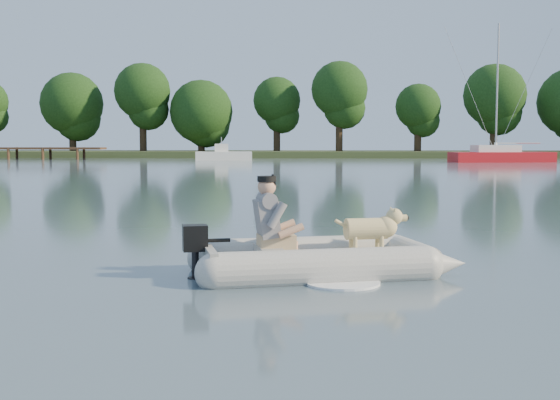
{
  "coord_description": "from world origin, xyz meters",
  "views": [
    {
      "loc": [
        0.67,
        -8.08,
        1.55
      ],
      "look_at": [
        0.29,
        1.53,
        0.75
      ],
      "focal_mm": 45.0,
      "sensor_mm": 36.0,
      "label": 1
    }
  ],
  "objects_px": {
    "dock": "(1,153)",
    "sailboat": "(500,156)",
    "man": "(268,216)",
    "motorboat": "(224,149)",
    "dinghy": "(321,229)",
    "dog": "(366,233)"
  },
  "relations": [
    {
      "from": "dock",
      "to": "dog",
      "type": "relative_size",
      "value": 21.66
    },
    {
      "from": "dog",
      "to": "dock",
      "type": "bearing_deg",
      "value": 103.76
    },
    {
      "from": "dinghy",
      "to": "dog",
      "type": "relative_size",
      "value": 5.19
    },
    {
      "from": "sailboat",
      "to": "dinghy",
      "type": "bearing_deg",
      "value": -116.6
    },
    {
      "from": "dinghy",
      "to": "dog",
      "type": "bearing_deg",
      "value": 4.57
    },
    {
      "from": "man",
      "to": "dock",
      "type": "bearing_deg",
      "value": 102.61
    },
    {
      "from": "man",
      "to": "motorboat",
      "type": "relative_size",
      "value": 0.2
    },
    {
      "from": "dock",
      "to": "man",
      "type": "distance_m",
      "value": 58.21
    },
    {
      "from": "dock",
      "to": "dinghy",
      "type": "relative_size",
      "value": 4.17
    },
    {
      "from": "dinghy",
      "to": "sailboat",
      "type": "distance_m",
      "value": 47.3
    },
    {
      "from": "dock",
      "to": "sailboat",
      "type": "bearing_deg",
      "value": -9.37
    },
    {
      "from": "man",
      "to": "dog",
      "type": "distance_m",
      "value": 1.22
    },
    {
      "from": "dog",
      "to": "sailboat",
      "type": "height_order",
      "value": "sailboat"
    },
    {
      "from": "dinghy",
      "to": "man",
      "type": "height_order",
      "value": "man"
    },
    {
      "from": "motorboat",
      "to": "sailboat",
      "type": "height_order",
      "value": "sailboat"
    },
    {
      "from": "dinghy",
      "to": "sailboat",
      "type": "bearing_deg",
      "value": 58.25
    },
    {
      "from": "dock",
      "to": "dog",
      "type": "xyz_separation_m",
      "value": [
        27.38,
        -51.68,
        -0.06
      ]
    },
    {
      "from": "dock",
      "to": "man",
      "type": "relative_size",
      "value": 18.74
    },
    {
      "from": "dog",
      "to": "motorboat",
      "type": "relative_size",
      "value": 0.18
    },
    {
      "from": "dock",
      "to": "motorboat",
      "type": "bearing_deg",
      "value": -8.72
    },
    {
      "from": "man",
      "to": "motorboat",
      "type": "height_order",
      "value": "motorboat"
    },
    {
      "from": "motorboat",
      "to": "sailboat",
      "type": "bearing_deg",
      "value": -16.93
    }
  ]
}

